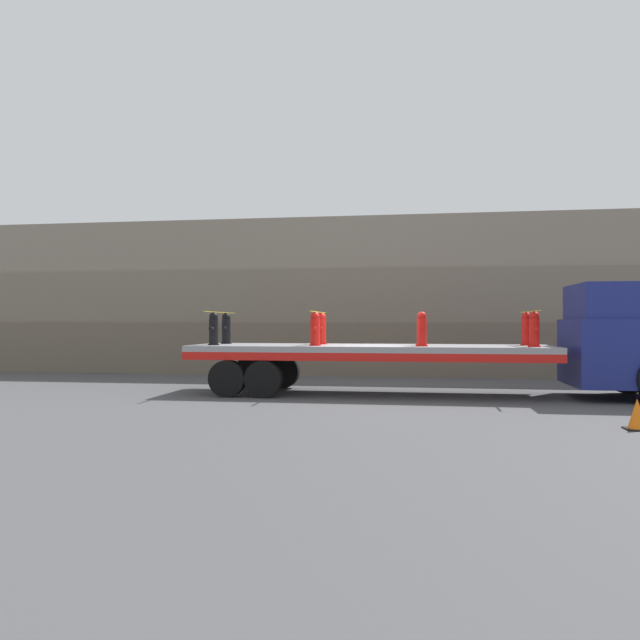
{
  "coord_description": "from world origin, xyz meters",
  "views": [
    {
      "loc": [
        1.2,
        -16.25,
        1.85
      ],
      "look_at": [
        -1.3,
        0.0,
        1.94
      ],
      "focal_mm": 35.0,
      "sensor_mm": 36.0,
      "label": 1
    }
  ],
  "objects_px": {
    "fire_hydrant_red_near_2": "(422,329)",
    "fire_hydrant_red_far_2": "(421,329)",
    "fire_hydrant_red_far_1": "(321,329)",
    "fire_hydrant_black_near_0": "(214,329)",
    "fire_hydrant_black_far_0": "(226,329)",
    "fire_hydrant_red_far_3": "(526,329)",
    "flatbed_trailer": "(344,354)",
    "traffic_cone": "(637,415)",
    "fire_hydrant_red_near_3": "(534,330)",
    "fire_hydrant_red_near_1": "(315,329)",
    "truck_cab": "(626,341)"
  },
  "relations": [
    {
      "from": "fire_hydrant_red_far_1",
      "to": "fire_hydrant_red_near_3",
      "type": "bearing_deg",
      "value": -11.5
    },
    {
      "from": "fire_hydrant_red_near_2",
      "to": "traffic_cone",
      "type": "distance_m",
      "value": 5.73
    },
    {
      "from": "fire_hydrant_red_far_2",
      "to": "fire_hydrant_red_near_1",
      "type": "bearing_deg",
      "value": -157.86
    },
    {
      "from": "truck_cab",
      "to": "fire_hydrant_black_far_0",
      "type": "bearing_deg",
      "value": 176.97
    },
    {
      "from": "flatbed_trailer",
      "to": "traffic_cone",
      "type": "distance_m",
      "value": 7.41
    },
    {
      "from": "fire_hydrant_red_near_2",
      "to": "fire_hydrant_red_far_2",
      "type": "bearing_deg",
      "value": 90.0
    },
    {
      "from": "fire_hydrant_red_near_3",
      "to": "fire_hydrant_black_far_0",
      "type": "bearing_deg",
      "value": 172.28
    },
    {
      "from": "fire_hydrant_red_near_2",
      "to": "fire_hydrant_black_near_0",
      "type": "bearing_deg",
      "value": 180.0
    },
    {
      "from": "flatbed_trailer",
      "to": "fire_hydrant_red_near_2",
      "type": "relative_size",
      "value": 10.74
    },
    {
      "from": "truck_cab",
      "to": "fire_hydrant_black_near_0",
      "type": "xyz_separation_m",
      "value": [
        -10.35,
        -0.55,
        0.28
      ]
    },
    {
      "from": "fire_hydrant_black_far_0",
      "to": "fire_hydrant_red_near_1",
      "type": "height_order",
      "value": "same"
    },
    {
      "from": "truck_cab",
      "to": "fire_hydrant_black_near_0",
      "type": "bearing_deg",
      "value": -176.97
    },
    {
      "from": "traffic_cone",
      "to": "fire_hydrant_black_near_0",
      "type": "bearing_deg",
      "value": 155.2
    },
    {
      "from": "flatbed_trailer",
      "to": "traffic_cone",
      "type": "relative_size",
      "value": 17.11
    },
    {
      "from": "fire_hydrant_red_far_1",
      "to": "fire_hydrant_red_near_3",
      "type": "height_order",
      "value": "same"
    },
    {
      "from": "truck_cab",
      "to": "fire_hydrant_red_near_3",
      "type": "xyz_separation_m",
      "value": [
        -2.27,
        -0.55,
        0.28
      ]
    },
    {
      "from": "fire_hydrant_black_near_0",
      "to": "fire_hydrant_red_far_2",
      "type": "distance_m",
      "value": 5.5
    },
    {
      "from": "fire_hydrant_red_near_1",
      "to": "flatbed_trailer",
      "type": "bearing_deg",
      "value": 38.32
    },
    {
      "from": "fire_hydrant_red_far_1",
      "to": "fire_hydrant_black_near_0",
      "type": "bearing_deg",
      "value": -157.86
    },
    {
      "from": "fire_hydrant_black_near_0",
      "to": "fire_hydrant_red_far_1",
      "type": "xyz_separation_m",
      "value": [
        2.69,
        1.1,
        0.0
      ]
    },
    {
      "from": "fire_hydrant_black_near_0",
      "to": "fire_hydrant_red_near_1",
      "type": "height_order",
      "value": "same"
    },
    {
      "from": "truck_cab",
      "to": "fire_hydrant_red_far_1",
      "type": "height_order",
      "value": "truck_cab"
    },
    {
      "from": "flatbed_trailer",
      "to": "fire_hydrant_red_near_1",
      "type": "xyz_separation_m",
      "value": [
        -0.69,
        -0.55,
        0.67
      ]
    },
    {
      "from": "fire_hydrant_red_near_1",
      "to": "fire_hydrant_red_far_1",
      "type": "bearing_deg",
      "value": 90.0
    },
    {
      "from": "flatbed_trailer",
      "to": "fire_hydrant_red_near_2",
      "type": "distance_m",
      "value": 2.18
    },
    {
      "from": "fire_hydrant_red_far_2",
      "to": "fire_hydrant_red_far_3",
      "type": "bearing_deg",
      "value": 0.0
    },
    {
      "from": "flatbed_trailer",
      "to": "traffic_cone",
      "type": "bearing_deg",
      "value": -39.9
    },
    {
      "from": "flatbed_trailer",
      "to": "fire_hydrant_red_far_1",
      "type": "bearing_deg",
      "value": 141.68
    },
    {
      "from": "fire_hydrant_red_far_2",
      "to": "fire_hydrant_red_far_3",
      "type": "height_order",
      "value": "same"
    },
    {
      "from": "fire_hydrant_red_far_1",
      "to": "fire_hydrant_red_near_2",
      "type": "height_order",
      "value": "same"
    },
    {
      "from": "flatbed_trailer",
      "to": "fire_hydrant_black_far_0",
      "type": "relative_size",
      "value": 10.74
    },
    {
      "from": "truck_cab",
      "to": "fire_hydrant_red_far_1",
      "type": "distance_m",
      "value": 7.68
    },
    {
      "from": "fire_hydrant_red_near_1",
      "to": "fire_hydrant_red_near_2",
      "type": "xyz_separation_m",
      "value": [
        2.69,
        0.0,
        0.0
      ]
    },
    {
      "from": "flatbed_trailer",
      "to": "fire_hydrant_red_near_3",
      "type": "distance_m",
      "value": 4.77
    },
    {
      "from": "fire_hydrant_black_far_0",
      "to": "fire_hydrant_red_far_3",
      "type": "xyz_separation_m",
      "value": [
        8.08,
        0.0,
        0.0
      ]
    },
    {
      "from": "flatbed_trailer",
      "to": "traffic_cone",
      "type": "height_order",
      "value": "flatbed_trailer"
    },
    {
      "from": "fire_hydrant_red_near_2",
      "to": "fire_hydrant_red_near_3",
      "type": "distance_m",
      "value": 2.69
    },
    {
      "from": "truck_cab",
      "to": "fire_hydrant_red_far_2",
      "type": "height_order",
      "value": "truck_cab"
    },
    {
      "from": "fire_hydrant_black_far_0",
      "to": "fire_hydrant_red_far_1",
      "type": "relative_size",
      "value": 1.0
    },
    {
      "from": "truck_cab",
      "to": "fire_hydrant_red_near_1",
      "type": "relative_size",
      "value": 3.26
    },
    {
      "from": "flatbed_trailer",
      "to": "fire_hydrant_red_far_3",
      "type": "relative_size",
      "value": 10.74
    },
    {
      "from": "fire_hydrant_red_far_3",
      "to": "fire_hydrant_red_near_2",
      "type": "bearing_deg",
      "value": -157.86
    },
    {
      "from": "fire_hydrant_red_near_3",
      "to": "fire_hydrant_red_far_3",
      "type": "relative_size",
      "value": 1.0
    },
    {
      "from": "flatbed_trailer",
      "to": "fire_hydrant_red_near_2",
      "type": "xyz_separation_m",
      "value": [
        2.0,
        -0.55,
        0.67
      ]
    },
    {
      "from": "fire_hydrant_red_near_3",
      "to": "flatbed_trailer",
      "type": "bearing_deg",
      "value": 173.34
    },
    {
      "from": "flatbed_trailer",
      "to": "fire_hydrant_red_near_1",
      "type": "distance_m",
      "value": 1.11
    },
    {
      "from": "fire_hydrant_red_far_3",
      "to": "fire_hydrant_red_near_3",
      "type": "bearing_deg",
      "value": -90.0
    },
    {
      "from": "fire_hydrant_black_near_0",
      "to": "fire_hydrant_red_near_2",
      "type": "height_order",
      "value": "same"
    },
    {
      "from": "fire_hydrant_black_near_0",
      "to": "fire_hydrant_red_far_1",
      "type": "bearing_deg",
      "value": 22.14
    },
    {
      "from": "fire_hydrant_red_near_2",
      "to": "fire_hydrant_red_far_1",
      "type": "bearing_deg",
      "value": 157.86
    }
  ]
}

